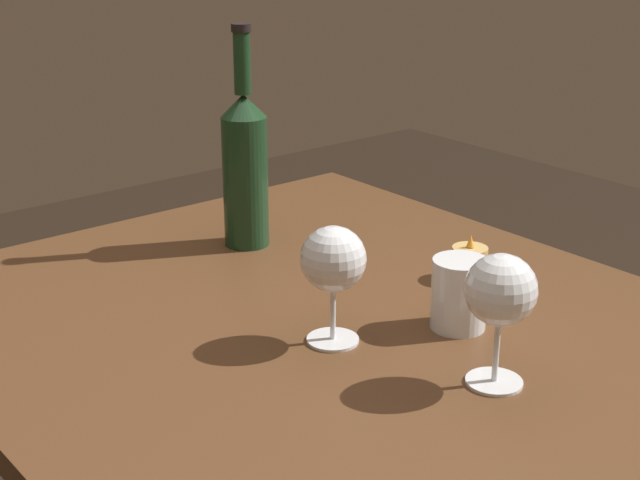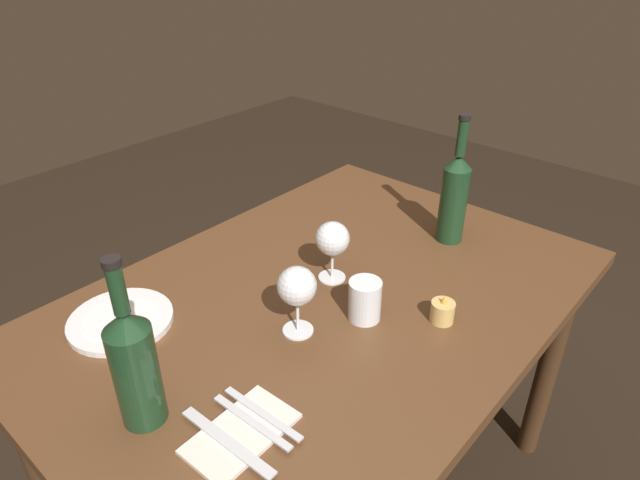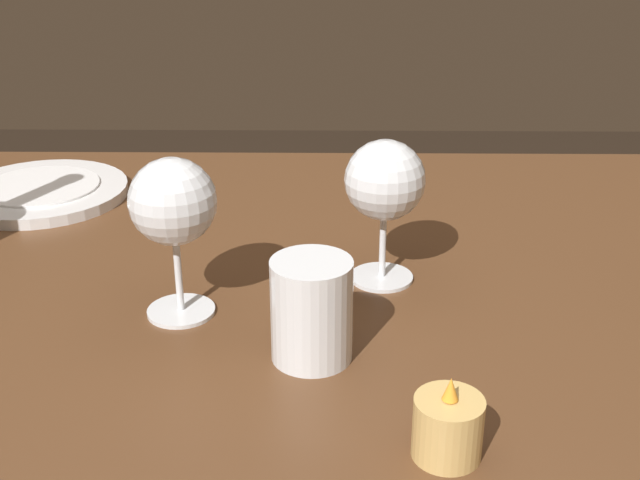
% 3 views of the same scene
% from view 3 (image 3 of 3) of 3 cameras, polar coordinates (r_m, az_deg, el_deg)
% --- Properties ---
extents(dining_table, '(1.30, 0.90, 0.74)m').
position_cam_3_polar(dining_table, '(0.89, -0.38, -8.75)').
color(dining_table, '#56351E').
rests_on(dining_table, ground).
extents(wine_glass_left, '(0.08, 0.08, 0.16)m').
position_cam_3_polar(wine_glass_left, '(0.78, -10.02, 2.37)').
color(wine_glass_left, white).
rests_on(wine_glass_left, dining_table).
extents(wine_glass_right, '(0.08, 0.08, 0.15)m').
position_cam_3_polar(wine_glass_right, '(0.84, 4.45, 3.91)').
color(wine_glass_right, white).
rests_on(wine_glass_right, dining_table).
extents(water_tumbler, '(0.07, 0.07, 0.09)m').
position_cam_3_polar(water_tumbler, '(0.72, -0.20, -5.12)').
color(water_tumbler, white).
rests_on(water_tumbler, dining_table).
extents(votive_candle, '(0.05, 0.05, 0.07)m').
position_cam_3_polar(votive_candle, '(0.63, 8.72, -12.65)').
color(votive_candle, '#DBB266').
rests_on(votive_candle, dining_table).
extents(dinner_plate, '(0.22, 0.22, 0.02)m').
position_cam_3_polar(dinner_plate, '(1.15, -18.53, 3.17)').
color(dinner_plate, white).
rests_on(dinner_plate, dining_table).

